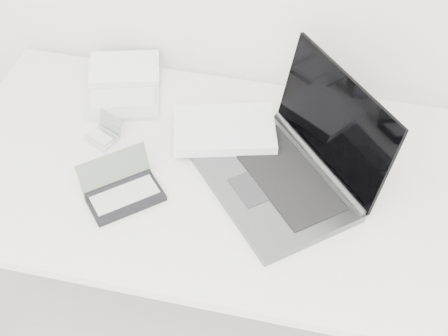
% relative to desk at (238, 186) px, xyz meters
% --- Properties ---
extents(desk, '(1.60, 0.80, 0.73)m').
position_rel_desk_xyz_m(desk, '(0.00, 0.00, 0.00)').
color(desk, white).
rests_on(desk, ground).
extents(laptop_large, '(0.61, 0.55, 0.29)m').
position_rel_desk_xyz_m(laptop_large, '(0.08, 0.05, 0.09)').
color(laptop_large, '#5B5E60').
rests_on(laptop_large, desk).
extents(netbook_open_white, '(0.29, 0.33, 0.05)m').
position_rel_desk_xyz_m(netbook_open_white, '(-0.41, 0.24, 0.06)').
color(netbook_open_white, silver).
rests_on(netbook_open_white, desk).
extents(pda_silver, '(0.11, 0.11, 0.07)m').
position_rel_desk_xyz_m(pda_silver, '(-0.40, 0.05, 0.06)').
color(pda_silver, silver).
rests_on(pda_silver, desk).
extents(palmtop_charcoal, '(0.23, 0.22, 0.10)m').
position_rel_desk_xyz_m(palmtop_charcoal, '(-0.27, -0.14, 0.07)').
color(palmtop_charcoal, black).
rests_on(palmtop_charcoal, desk).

